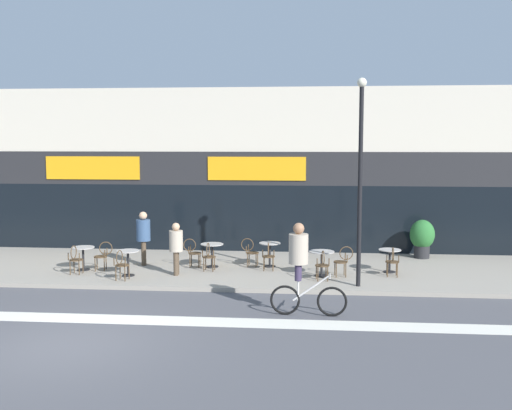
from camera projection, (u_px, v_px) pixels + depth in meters
name	position (u px, v px, depth m)	size (l,w,h in m)	color
ground_plane	(64.00, 346.00, 12.08)	(120.00, 120.00, 0.00)	#4C4C51
sidewalk_slab	(156.00, 267.00, 19.26)	(40.00, 5.50, 0.12)	gray
storefront_facade	(185.00, 169.00, 23.61)	(40.00, 4.06, 6.00)	beige
bike_lane_stripe	(96.00, 319.00, 13.90)	(36.00, 0.70, 0.01)	silver
bistro_table_0	(83.00, 254.00, 18.49)	(0.70, 0.70, 0.73)	black
bistro_table_1	(128.00, 258.00, 17.72)	(0.68, 0.68, 0.76)	black
bistro_table_2	(212.00, 250.00, 18.95)	(0.72, 0.72, 0.75)	black
bistro_table_3	(270.00, 250.00, 19.00)	(0.67, 0.67, 0.77)	black
bistro_table_4	(322.00, 258.00, 17.68)	(0.75, 0.75, 0.75)	black
bistro_table_5	(390.00, 256.00, 18.20)	(0.68, 0.68, 0.71)	black
cafe_chair_0_near	(75.00, 258.00, 17.87)	(0.41, 0.58, 0.90)	#4C3823
cafe_chair_0_side	(103.00, 254.00, 18.44)	(0.60, 0.45, 0.90)	#4C3823
cafe_chair_1_near	(121.00, 263.00, 17.11)	(0.45, 0.60, 0.90)	#4C3823
cafe_chair_2_near	(209.00, 255.00, 18.33)	(0.41, 0.58, 0.90)	#4C3823
cafe_chair_2_side	(193.00, 251.00, 19.00)	(0.58, 0.41, 0.90)	#4C3823
cafe_chair_3_near	(268.00, 254.00, 18.39)	(0.41, 0.58, 0.90)	#4C3823
cafe_chair_3_side	(250.00, 250.00, 19.07)	(0.59, 0.43, 0.90)	#4C3823
cafe_chair_4_near	(322.00, 263.00, 17.06)	(0.45, 0.60, 0.90)	#4C3823
cafe_chair_4_side	(343.00, 259.00, 17.63)	(0.59, 0.44, 0.90)	#4C3823
cafe_chair_5_near	(392.00, 260.00, 17.58)	(0.42, 0.58, 0.90)	#4C3823
planter_pot	(422.00, 237.00, 20.39)	(0.83, 0.83, 1.32)	#232326
lamp_post	(360.00, 169.00, 16.17)	(0.26, 0.26, 5.67)	black
cyclist_0	(301.00, 262.00, 14.04)	(1.82, 0.50, 2.21)	black
pedestrian_near_end	(176.00, 244.00, 17.79)	(0.41, 0.41, 1.57)	#4C3D2D
pedestrian_far_end	(143.00, 233.00, 19.23)	(0.55, 0.55, 1.73)	#4C3D2D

